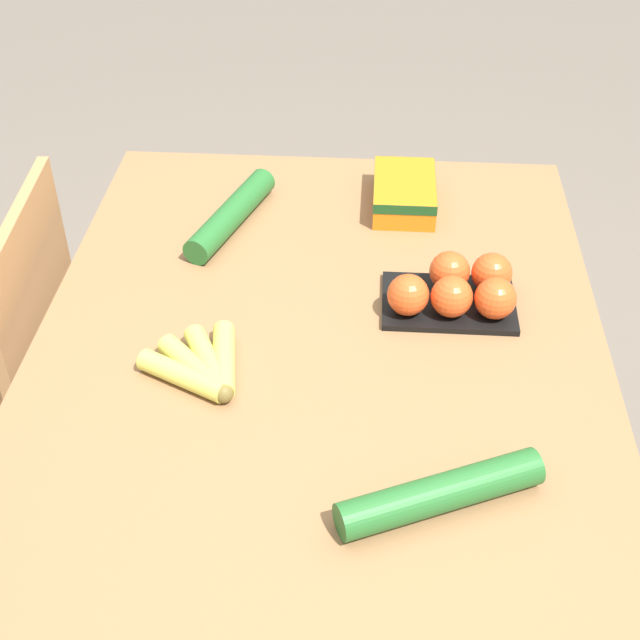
{
  "coord_description": "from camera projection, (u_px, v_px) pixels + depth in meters",
  "views": [
    {
      "loc": [
        -1.04,
        -0.07,
        1.63
      ],
      "look_at": [
        0.0,
        0.0,
        0.8
      ],
      "focal_mm": 50.0,
      "sensor_mm": 36.0,
      "label": 1
    }
  ],
  "objects": [
    {
      "name": "cucumber_far",
      "position": [
        231.0,
        215.0,
        1.57
      ],
      "size": [
        0.26,
        0.13,
        0.05
      ],
      "color": "#236028",
      "rests_on": "dining_table"
    },
    {
      "name": "tomato_pack",
      "position": [
        457.0,
        290.0,
        1.38
      ],
      "size": [
        0.14,
        0.21,
        0.07
      ],
      "color": "black",
      "rests_on": "dining_table"
    },
    {
      "name": "banana_bunch",
      "position": [
        203.0,
        367.0,
        1.27
      ],
      "size": [
        0.16,
        0.15,
        0.03
      ],
      "color": "brown",
      "rests_on": "dining_table"
    },
    {
      "name": "dining_table",
      "position": [
        320.0,
        392.0,
        1.42
      ],
      "size": [
        1.12,
        0.86,
        0.77
      ],
      "color": "olive",
      "rests_on": "ground_plane"
    },
    {
      "name": "carrot_bag",
      "position": [
        404.0,
        191.0,
        1.62
      ],
      "size": [
        0.18,
        0.11,
        0.05
      ],
      "color": "orange",
      "rests_on": "dining_table"
    },
    {
      "name": "cucumber_near",
      "position": [
        441.0,
        493.0,
        1.08
      ],
      "size": [
        0.15,
        0.26,
        0.05
      ],
      "color": "#236028",
      "rests_on": "dining_table"
    },
    {
      "name": "ground_plane",
      "position": [
        320.0,
        622.0,
        1.83
      ],
      "size": [
        12.0,
        12.0,
        0.0
      ],
      "primitive_type": "plane",
      "color": "#665B51"
    }
  ]
}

